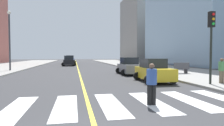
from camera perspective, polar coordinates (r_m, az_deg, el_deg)
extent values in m
cube|color=gray|center=(27.02, 17.09, -1.99)|extent=(10.00, 120.00, 0.15)
cube|color=silver|center=(8.29, -26.42, -11.94)|extent=(0.90, 4.00, 0.01)
cube|color=silver|center=(8.01, -13.60, -12.26)|extent=(0.90, 4.00, 0.01)
cube|color=silver|center=(8.13, -0.53, -11.98)|extent=(0.90, 4.00, 0.01)
cube|color=silver|center=(8.63, 11.53, -11.18)|extent=(0.90, 4.00, 0.01)
cube|color=silver|center=(9.46, 21.80, -10.12)|extent=(0.90, 4.00, 0.01)
cube|color=silver|center=(10.53, 30.16, -9.00)|extent=(0.90, 4.00, 0.01)
cube|color=yellow|center=(43.80, -10.38, -0.45)|extent=(0.16, 80.00, 0.01)
cube|color=gray|center=(79.57, 10.89, 9.99)|extent=(18.00, 24.00, 25.69)
cube|color=slate|center=(20.50, 5.25, -1.55)|extent=(1.88, 4.06, 0.87)
cube|color=#1E2328|center=(20.70, 5.08, 0.64)|extent=(1.56, 2.04, 0.73)
cylinder|color=black|center=(19.08, 3.56, -2.83)|extent=(0.66, 0.22, 0.65)
cylinder|color=black|center=(19.61, 8.87, -2.72)|extent=(0.66, 0.22, 0.65)
cylinder|color=black|center=(21.51, 1.94, -2.26)|extent=(0.66, 0.22, 0.65)
cylinder|color=black|center=(21.99, 6.71, -2.18)|extent=(0.66, 0.22, 0.65)
cube|color=black|center=(39.03, -12.65, 0.28)|extent=(2.12, 4.52, 0.96)
cube|color=#1E2328|center=(38.75, -12.67, 1.54)|extent=(1.75, 2.27, 0.81)
cylinder|color=black|center=(40.44, -11.17, -0.17)|extent=(0.73, 0.25, 0.72)
cylinder|color=black|center=(40.45, -14.10, -0.19)|extent=(0.73, 0.25, 0.72)
cylinder|color=black|center=(37.67, -11.09, -0.34)|extent=(0.73, 0.25, 0.72)
cylinder|color=black|center=(37.68, -14.23, -0.36)|extent=(0.73, 0.25, 0.72)
cube|color=gold|center=(15.06, 12.31, -2.99)|extent=(1.82, 3.98, 0.85)
cube|color=#1E2328|center=(15.22, 11.98, -0.04)|extent=(1.52, 1.99, 0.72)
cylinder|color=black|center=(13.61, 10.77, -4.92)|extent=(0.64, 0.21, 0.64)
cylinder|color=black|center=(14.38, 17.60, -4.60)|extent=(0.64, 0.21, 0.64)
cylinder|color=black|center=(15.91, 7.51, -3.87)|extent=(0.64, 0.21, 0.64)
cylinder|color=black|center=(16.58, 13.55, -3.67)|extent=(0.64, 0.21, 0.64)
cube|color=#2D479E|center=(49.73, -12.32, 0.71)|extent=(2.16, 4.64, 0.99)
cube|color=#1E2328|center=(49.44, -12.33, 1.73)|extent=(1.79, 2.33, 0.83)
cylinder|color=black|center=(51.17, -11.12, 0.33)|extent=(0.75, 0.25, 0.75)
cylinder|color=black|center=(51.18, -13.50, 0.31)|extent=(0.75, 0.25, 0.75)
cylinder|color=black|center=(48.32, -11.07, 0.22)|extent=(0.75, 0.25, 0.75)
cylinder|color=black|center=(48.33, -13.59, 0.20)|extent=(0.75, 0.25, 0.75)
cylinder|color=black|center=(14.02, 27.21, 1.92)|extent=(0.14, 0.14, 3.68)
cube|color=black|center=(14.21, 27.38, 11.38)|extent=(0.36, 0.28, 1.00)
sphere|color=red|center=(14.13, 27.86, 12.67)|extent=(0.18, 0.18, 0.18)
sphere|color=orange|center=(14.08, 27.83, 11.47)|extent=(0.18, 0.18, 0.18)
sphere|color=green|center=(14.03, 27.81, 10.26)|extent=(0.18, 0.18, 0.18)
cube|color=#47474C|center=(21.29, 19.54, -1.62)|extent=(1.83, 0.67, 0.08)
cube|color=#47474C|center=(21.08, 19.92, -0.73)|extent=(1.80, 0.17, 0.60)
cube|color=#2D2D33|center=(20.94, 18.00, -2.37)|extent=(0.13, 0.48, 0.44)
cube|color=#2D2D33|center=(21.70, 21.01, -2.26)|extent=(0.13, 0.48, 0.44)
cylinder|color=black|center=(8.01, 11.03, -9.22)|extent=(0.19, 0.19, 0.83)
cylinder|color=black|center=(8.07, 12.21, -9.15)|extent=(0.19, 0.19, 0.83)
cylinder|color=#335199|center=(7.93, 11.66, -4.01)|extent=(0.42, 0.42, 0.63)
sphere|color=brown|center=(7.89, 11.69, -0.94)|extent=(0.23, 0.23, 0.23)
cylinder|color=brown|center=(14.85, 29.49, -3.63)|extent=(0.19, 0.19, 0.83)
cylinder|color=brown|center=(14.98, 29.91, -3.59)|extent=(0.19, 0.19, 0.83)
cylinder|color=#47844C|center=(14.86, 29.76, -0.82)|extent=(0.41, 0.41, 0.62)
sphere|color=brown|center=(14.85, 29.79, 0.81)|extent=(0.22, 0.22, 0.22)
cylinder|color=red|center=(30.22, 6.07, -0.66)|extent=(0.26, 0.26, 0.70)
sphere|color=red|center=(30.20, 6.07, 0.15)|extent=(0.22, 0.22, 0.22)
cylinder|color=#38383D|center=(27.52, -28.06, 5.47)|extent=(0.20, 0.20, 7.09)
sphere|color=silver|center=(28.00, -28.20, 13.04)|extent=(0.44, 0.44, 0.44)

